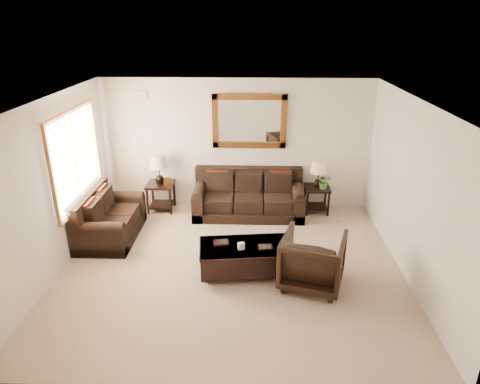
{
  "coord_description": "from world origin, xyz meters",
  "views": [
    {
      "loc": [
        0.34,
        -6.02,
        3.8
      ],
      "look_at": [
        0.13,
        0.6,
        1.08
      ],
      "focal_mm": 32.0,
      "sensor_mm": 36.0,
      "label": 1
    }
  ],
  "objects_px": {
    "end_table_right": "(318,179)",
    "armchair": "(313,258)",
    "end_table_left": "(160,175)",
    "coffee_table": "(245,256)",
    "loveseat": "(107,221)",
    "sofa": "(249,199)"
  },
  "relations": [
    {
      "from": "sofa",
      "to": "coffee_table",
      "type": "height_order",
      "value": "sofa"
    },
    {
      "from": "loveseat",
      "to": "end_table_right",
      "type": "relative_size",
      "value": 1.42
    },
    {
      "from": "sofa",
      "to": "loveseat",
      "type": "xyz_separation_m",
      "value": [
        -2.58,
        -1.1,
        -0.0
      ]
    },
    {
      "from": "loveseat",
      "to": "end_table_right",
      "type": "xyz_separation_m",
      "value": [
        4.0,
        1.25,
        0.4
      ]
    },
    {
      "from": "armchair",
      "to": "loveseat",
      "type": "bearing_deg",
      "value": -4.4
    },
    {
      "from": "end_table_right",
      "to": "loveseat",
      "type": "bearing_deg",
      "value": -162.62
    },
    {
      "from": "sofa",
      "to": "end_table_left",
      "type": "relative_size",
      "value": 1.85
    },
    {
      "from": "end_table_left",
      "to": "coffee_table",
      "type": "distance_m",
      "value": 3.0
    },
    {
      "from": "loveseat",
      "to": "armchair",
      "type": "bearing_deg",
      "value": -111.54
    },
    {
      "from": "sofa",
      "to": "end_table_right",
      "type": "height_order",
      "value": "end_table_right"
    },
    {
      "from": "end_table_left",
      "to": "end_table_right",
      "type": "bearing_deg",
      "value": 0.39
    },
    {
      "from": "loveseat",
      "to": "end_table_left",
      "type": "distance_m",
      "value": 1.51
    },
    {
      "from": "end_table_left",
      "to": "coffee_table",
      "type": "relative_size",
      "value": 0.81
    },
    {
      "from": "sofa",
      "to": "end_table_right",
      "type": "bearing_deg",
      "value": 5.91
    },
    {
      "from": "sofa",
      "to": "end_table_left",
      "type": "xyz_separation_m",
      "value": [
        -1.84,
        0.12,
        0.46
      ]
    },
    {
      "from": "end_table_left",
      "to": "armchair",
      "type": "distance_m",
      "value": 3.89
    },
    {
      "from": "armchair",
      "to": "sofa",
      "type": "bearing_deg",
      "value": -51.25
    },
    {
      "from": "sofa",
      "to": "coffee_table",
      "type": "bearing_deg",
      "value": -90.81
    },
    {
      "from": "end_table_right",
      "to": "armchair",
      "type": "relative_size",
      "value": 1.21
    },
    {
      "from": "coffee_table",
      "to": "armchair",
      "type": "xyz_separation_m",
      "value": [
        1.03,
        -0.3,
        0.16
      ]
    },
    {
      "from": "coffee_table",
      "to": "loveseat",
      "type": "bearing_deg",
      "value": 150.14
    },
    {
      "from": "loveseat",
      "to": "armchair",
      "type": "distance_m",
      "value": 3.85
    }
  ]
}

